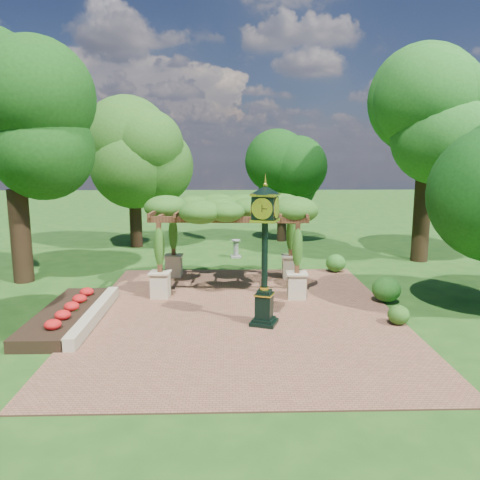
{
  "coord_description": "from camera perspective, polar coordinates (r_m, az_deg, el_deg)",
  "views": [
    {
      "loc": [
        -0.44,
        -13.59,
        5.05
      ],
      "look_at": [
        0.0,
        2.5,
        2.2
      ],
      "focal_mm": 35.0,
      "sensor_mm": 36.0,
      "label": 1
    }
  ],
  "objects": [
    {
      "name": "shrub_front",
      "position": [
        15.17,
        18.77,
        -8.63
      ],
      "size": [
        0.86,
        0.86,
        0.59
      ],
      "primitive_type": "ellipsoid",
      "rotation": [
        0.0,
        0.0,
        0.42
      ],
      "color": "#285618",
      "rests_on": "brick_plaza"
    },
    {
      "name": "tree_north",
      "position": [
        28.34,
        5.21,
        8.2
      ],
      "size": [
        3.48,
        3.48,
        6.07
      ],
      "color": "black",
      "rests_on": "ground"
    },
    {
      "name": "shrub_mid",
      "position": [
        17.28,
        17.42,
        -5.74
      ],
      "size": [
        1.3,
        1.3,
        0.89
      ],
      "primitive_type": "ellipsoid",
      "rotation": [
        0.0,
        0.0,
        0.41
      ],
      "color": "#205618",
      "rests_on": "brick_plaza"
    },
    {
      "name": "shrub_back",
      "position": [
        21.18,
        11.59,
        -2.76
      ],
      "size": [
        0.91,
        0.91,
        0.78
      ],
      "primitive_type": "ellipsoid",
      "rotation": [
        0.0,
        0.0,
        0.05
      ],
      "color": "#27601C",
      "rests_on": "brick_plaza"
    },
    {
      "name": "tree_east_far",
      "position": [
        24.38,
        22.02,
        14.23
      ],
      "size": [
        4.93,
        4.93,
        10.4
      ],
      "color": "black",
      "rests_on": "ground"
    },
    {
      "name": "flower_bed",
      "position": [
        15.74,
        -20.48,
        -8.64
      ],
      "size": [
        1.5,
        5.0,
        0.36
      ],
      "primitive_type": "cube",
      "color": "red",
      "rests_on": "ground"
    },
    {
      "name": "pedestal_clock",
      "position": [
        13.82,
        3.03,
        -0.31
      ],
      "size": [
        1.07,
        1.07,
        4.29
      ],
      "rotation": [
        0.0,
        0.0,
        -0.33
      ],
      "color": "black",
      "rests_on": "brick_plaza"
    },
    {
      "name": "border_wall",
      "position": [
        15.47,
        -17.29,
        -8.7
      ],
      "size": [
        0.35,
        5.0,
        0.4
      ],
      "primitive_type": "cube",
      "color": "#C6B793",
      "rests_on": "ground"
    },
    {
      "name": "pergola",
      "position": [
        17.95,
        -1.23,
        3.34
      ],
      "size": [
        5.91,
        3.9,
        3.6
      ],
      "rotation": [
        0.0,
        0.0,
        -0.05
      ],
      "color": "beige",
      "rests_on": "brick_plaza"
    },
    {
      "name": "tree_west_near",
      "position": [
        20.76,
        -26.18,
        13.61
      ],
      "size": [
        4.72,
        4.72,
        9.79
      ],
      "color": "#312013",
      "rests_on": "ground"
    },
    {
      "name": "ground",
      "position": [
        14.5,
        0.28,
        -10.34
      ],
      "size": [
        120.0,
        120.0,
        0.0
      ],
      "primitive_type": "plane",
      "color": "#1E4714",
      "rests_on": "ground"
    },
    {
      "name": "tree_west_far",
      "position": [
        27.02,
        -12.88,
        9.82
      ],
      "size": [
        4.61,
        4.61,
        7.37
      ],
      "color": "#301E12",
      "rests_on": "ground"
    },
    {
      "name": "brick_plaza",
      "position": [
        15.44,
        0.15,
        -8.98
      ],
      "size": [
        10.0,
        12.0,
        0.04
      ],
      "primitive_type": "cube",
      "color": "brown",
      "rests_on": "ground"
    },
    {
      "name": "sundial",
      "position": [
        23.86,
        -0.5,
        -1.19
      ],
      "size": [
        0.54,
        0.54,
        0.92
      ],
      "rotation": [
        0.0,
        0.0,
        0.07
      ],
      "color": "gray",
      "rests_on": "ground"
    }
  ]
}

